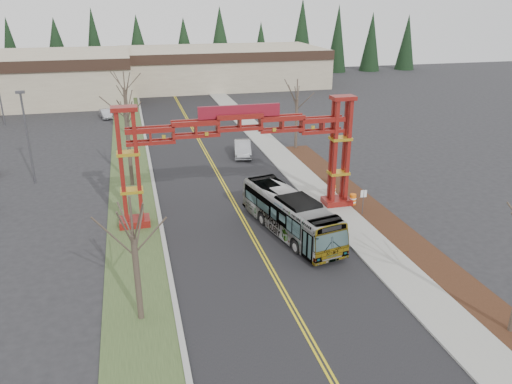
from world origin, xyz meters
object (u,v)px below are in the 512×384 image
object	(u,v)px
silver_sedan	(243,149)
barrel_mid	(333,190)
parked_car_far_a	(106,114)
barrel_north	(332,180)
street_sign	(363,197)
barrel_south	(353,200)
bare_tree_right_far	(297,99)
retail_building_east	(221,67)
bare_tree_median_far	(125,91)
transit_bus	(290,214)
light_pole_near	(27,131)
bare_tree_median_mid	(126,114)
bare_tree_median_near	(133,236)
gateway_arch	(240,140)

from	to	relation	value
silver_sedan	barrel_mid	distance (m)	13.98
parked_car_far_a	barrel_north	bearing A→B (deg)	-70.05
street_sign	barrel_south	xyz separation A→B (m)	(0.10, 1.99, -1.01)
bare_tree_right_far	street_sign	world-z (taller)	bare_tree_right_far
silver_sedan	bare_tree_right_far	size ratio (longest dim) A/B	0.63
retail_building_east	parked_car_far_a	bearing A→B (deg)	-130.81
silver_sedan	barrel_mid	bearing A→B (deg)	-58.85
bare_tree_right_far	parked_car_far_a	bearing A→B (deg)	134.76
retail_building_east	bare_tree_median_far	xyz separation A→B (m)	(-18.00, -35.30, 1.97)
transit_bus	light_pole_near	distance (m)	25.15
retail_building_east	bare_tree_median_mid	distance (m)	56.30
transit_bus	silver_sedan	world-z (taller)	transit_bus
barrel_mid	silver_sedan	bearing A→B (deg)	110.57
parked_car_far_a	bare_tree_median_near	world-z (taller)	bare_tree_median_near
bare_tree_median_near	light_pole_near	size ratio (longest dim) A/B	0.83
bare_tree_median_near	retail_building_east	bearing A→B (deg)	76.30
transit_bus	bare_tree_median_far	bearing A→B (deg)	97.40
parked_car_far_a	bare_tree_right_far	size ratio (longest dim) A/B	0.48
bare_tree_median_far	light_pole_near	distance (m)	17.21
bare_tree_median_mid	street_sign	xyz separation A→B (m)	(17.12, -11.09, -5.00)
barrel_south	barrel_north	xyz separation A→B (m)	(0.18, 4.91, 0.02)
bare_tree_median_far	barrel_south	size ratio (longest dim) A/B	7.89
retail_building_east	parked_car_far_a	world-z (taller)	retail_building_east
retail_building_east	barrel_north	size ratio (longest dim) A/B	37.25
bare_tree_median_near	barrel_mid	xyz separation A→B (m)	(16.55, 14.02, -4.38)
barrel_mid	bare_tree_right_far	bearing A→B (deg)	84.21
gateway_arch	bare_tree_right_far	world-z (taller)	gateway_arch
bare_tree_median_far	barrel_mid	size ratio (longest dim) A/B	8.56
transit_bus	bare_tree_right_far	xyz separation A→B (m)	(7.29, 20.45, 4.04)
bare_tree_right_far	transit_bus	bearing A→B (deg)	-109.62
bare_tree_median_mid	barrel_south	distance (m)	20.39
street_sign	barrel_north	world-z (taller)	street_sign
retail_building_east	barrel_south	xyz separation A→B (m)	(-0.77, -62.36, -3.02)
gateway_arch	bare_tree_median_near	xyz separation A→B (m)	(-8.00, -11.86, -1.15)
street_sign	barrel_mid	size ratio (longest dim) A/B	2.30
light_pole_near	transit_bus	bearing A→B (deg)	-39.23
bare_tree_right_far	barrel_north	world-z (taller)	bare_tree_right_far
light_pole_near	bare_tree_median_far	bearing A→B (deg)	60.01
bare_tree_median_mid	gateway_arch	bearing A→B (deg)	-47.38
transit_bus	bare_tree_right_far	distance (m)	22.09
bare_tree_median_mid	barrel_north	bearing A→B (deg)	-13.54
retail_building_east	silver_sedan	bearing A→B (deg)	-97.76
silver_sedan	barrel_south	bearing A→B (deg)	-59.76
bare_tree_median_mid	barrel_mid	world-z (taller)	bare_tree_median_mid
transit_bus	street_sign	distance (m)	6.61
retail_building_east	bare_tree_right_far	size ratio (longest dim) A/B	4.93
silver_sedan	bare_tree_median_far	bearing A→B (deg)	146.12
silver_sedan	bare_tree_median_far	xyz separation A→B (m)	(-11.64, 11.42, 4.68)
retail_building_east	bare_tree_median_far	size ratio (longest dim) A/B	4.89
parked_car_far_a	silver_sedan	bearing A→B (deg)	-68.51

